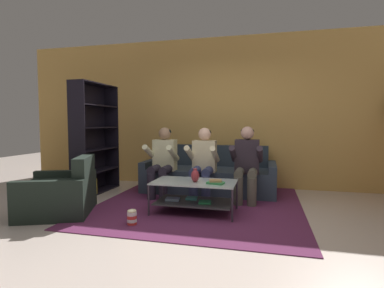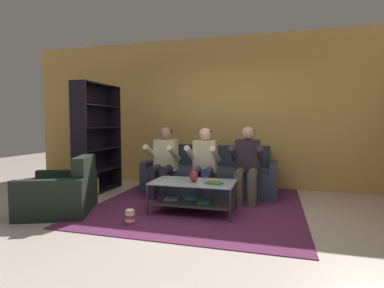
{
  "view_description": "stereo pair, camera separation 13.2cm",
  "coord_description": "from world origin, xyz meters",
  "px_view_note": "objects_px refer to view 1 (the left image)",
  "views": [
    {
      "loc": [
        0.87,
        -3.43,
        1.24
      ],
      "look_at": [
        -0.24,
        1.0,
        0.92
      ],
      "focal_mm": 28.0,
      "sensor_mm": 36.0,
      "label": 1
    },
    {
      "loc": [
        1.0,
        -3.4,
        1.24
      ],
      "look_at": [
        -0.24,
        1.0,
        0.92
      ],
      "focal_mm": 28.0,
      "sensor_mm": 36.0,
      "label": 2
    }
  ],
  "objects_px": {
    "couch": "(209,176)",
    "vase": "(195,176)",
    "coffee_table": "(194,192)",
    "popcorn_tub": "(132,217)",
    "person_seated_right": "(247,161)",
    "book_stack": "(216,182)",
    "person_seated_middle": "(203,160)",
    "person_seated_left": "(163,159)",
    "bookshelf": "(92,144)",
    "armchair": "(60,194)"
  },
  "relations": [
    {
      "from": "person_seated_middle",
      "to": "bookshelf",
      "type": "xyz_separation_m",
      "value": [
        -2.01,
        -0.03,
        0.23
      ]
    },
    {
      "from": "person_seated_middle",
      "to": "vase",
      "type": "height_order",
      "value": "person_seated_middle"
    },
    {
      "from": "person_seated_middle",
      "to": "coffee_table",
      "type": "xyz_separation_m",
      "value": [
        0.03,
        -0.79,
        -0.35
      ]
    },
    {
      "from": "person_seated_left",
      "to": "coffee_table",
      "type": "xyz_separation_m",
      "value": [
        0.73,
        -0.79,
        -0.35
      ]
    },
    {
      "from": "person_seated_left",
      "to": "book_stack",
      "type": "xyz_separation_m",
      "value": [
        1.05,
        -0.89,
        -0.17
      ]
    },
    {
      "from": "couch",
      "to": "coffee_table",
      "type": "relative_size",
      "value": 2.05
    },
    {
      "from": "book_stack",
      "to": "bookshelf",
      "type": "bearing_deg",
      "value": 160.2
    },
    {
      "from": "couch",
      "to": "vase",
      "type": "relative_size",
      "value": 12.54
    },
    {
      "from": "person_seated_right",
      "to": "bookshelf",
      "type": "bearing_deg",
      "value": -179.24
    },
    {
      "from": "coffee_table",
      "to": "popcorn_tub",
      "type": "relative_size",
      "value": 5.8
    },
    {
      "from": "vase",
      "to": "couch",
      "type": "bearing_deg",
      "value": 92.57
    },
    {
      "from": "bookshelf",
      "to": "popcorn_tub",
      "type": "bearing_deg",
      "value": -44.92
    },
    {
      "from": "person_seated_right",
      "to": "coffee_table",
      "type": "relative_size",
      "value": 1.04
    },
    {
      "from": "bookshelf",
      "to": "armchair",
      "type": "distance_m",
      "value": 1.4
    },
    {
      "from": "person_seated_middle",
      "to": "person_seated_right",
      "type": "xyz_separation_m",
      "value": [
        0.7,
        0.0,
        0.01
      ]
    },
    {
      "from": "person_seated_right",
      "to": "popcorn_tub",
      "type": "relative_size",
      "value": 6.04
    },
    {
      "from": "person_seated_right",
      "to": "vase",
      "type": "xyz_separation_m",
      "value": [
        -0.64,
        -0.83,
        -0.12
      ]
    },
    {
      "from": "coffee_table",
      "to": "person_seated_middle",
      "type": "bearing_deg",
      "value": 92.5
    },
    {
      "from": "book_stack",
      "to": "person_seated_middle",
      "type": "bearing_deg",
      "value": 111.71
    },
    {
      "from": "person_seated_right",
      "to": "popcorn_tub",
      "type": "xyz_separation_m",
      "value": [
        -1.27,
        -1.47,
        -0.55
      ]
    },
    {
      "from": "book_stack",
      "to": "bookshelf",
      "type": "distance_m",
      "value": 2.55
    },
    {
      "from": "coffee_table",
      "to": "popcorn_tub",
      "type": "bearing_deg",
      "value": -132.11
    },
    {
      "from": "person_seated_left",
      "to": "popcorn_tub",
      "type": "relative_size",
      "value": 5.94
    },
    {
      "from": "couch",
      "to": "person_seated_left",
      "type": "bearing_deg",
      "value": -141.7
    },
    {
      "from": "person_seated_right",
      "to": "armchair",
      "type": "relative_size",
      "value": 1.02
    },
    {
      "from": "person_seated_middle",
      "to": "book_stack",
      "type": "bearing_deg",
      "value": -68.29
    },
    {
      "from": "person_seated_middle",
      "to": "popcorn_tub",
      "type": "height_order",
      "value": "person_seated_middle"
    },
    {
      "from": "person_seated_right",
      "to": "coffee_table",
      "type": "height_order",
      "value": "person_seated_right"
    },
    {
      "from": "person_seated_left",
      "to": "armchair",
      "type": "xyz_separation_m",
      "value": [
        -1.04,
        -1.27,
        -0.37
      ]
    },
    {
      "from": "couch",
      "to": "popcorn_tub",
      "type": "height_order",
      "value": "couch"
    },
    {
      "from": "couch",
      "to": "vase",
      "type": "height_order",
      "value": "couch"
    },
    {
      "from": "couch",
      "to": "bookshelf",
      "type": "xyz_separation_m",
      "value": [
        -2.01,
        -0.58,
        0.59
      ]
    },
    {
      "from": "vase",
      "to": "armchair",
      "type": "relative_size",
      "value": 0.16
    },
    {
      "from": "couch",
      "to": "coffee_table",
      "type": "bearing_deg",
      "value": -88.53
    },
    {
      "from": "coffee_table",
      "to": "armchair",
      "type": "xyz_separation_m",
      "value": [
        -1.77,
        -0.48,
        -0.02
      ]
    },
    {
      "from": "person_seated_left",
      "to": "bookshelf",
      "type": "distance_m",
      "value": 1.34
    },
    {
      "from": "person_seated_right",
      "to": "coffee_table",
      "type": "distance_m",
      "value": 1.09
    },
    {
      "from": "vase",
      "to": "person_seated_middle",
      "type": "bearing_deg",
      "value": 94.27
    },
    {
      "from": "coffee_table",
      "to": "bookshelf",
      "type": "bearing_deg",
      "value": 159.76
    },
    {
      "from": "person_seated_right",
      "to": "armchair",
      "type": "xyz_separation_m",
      "value": [
        -2.43,
        -1.27,
        -0.38
      ]
    },
    {
      "from": "person_seated_right",
      "to": "book_stack",
      "type": "xyz_separation_m",
      "value": [
        -0.35,
        -0.89,
        -0.18
      ]
    },
    {
      "from": "book_stack",
      "to": "couch",
      "type": "bearing_deg",
      "value": 103.78
    },
    {
      "from": "couch",
      "to": "armchair",
      "type": "distance_m",
      "value": 2.51
    },
    {
      "from": "book_stack",
      "to": "armchair",
      "type": "bearing_deg",
      "value": -169.57
    },
    {
      "from": "couch",
      "to": "armchair",
      "type": "xyz_separation_m",
      "value": [
        -1.73,
        -1.82,
        -0.01
      ]
    },
    {
      "from": "person_seated_right",
      "to": "popcorn_tub",
      "type": "bearing_deg",
      "value": -130.99
    },
    {
      "from": "vase",
      "to": "popcorn_tub",
      "type": "height_order",
      "value": "vase"
    },
    {
      "from": "person_seated_left",
      "to": "coffee_table",
      "type": "relative_size",
      "value": 1.02
    },
    {
      "from": "person_seated_left",
      "to": "person_seated_right",
      "type": "height_order",
      "value": "person_seated_right"
    },
    {
      "from": "vase",
      "to": "bookshelf",
      "type": "relative_size",
      "value": 0.1
    }
  ]
}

